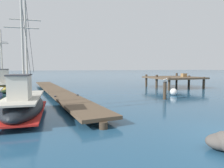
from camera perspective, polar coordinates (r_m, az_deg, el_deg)
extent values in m
cube|color=brown|center=(19.05, -15.91, -1.85)|extent=(3.66, 22.96, 0.16)
cylinder|color=#3D3023|center=(8.19, -2.54, -11.88)|extent=(0.36, 0.36, 0.29)
cylinder|color=#3D3023|center=(12.43, -10.74, -6.22)|extent=(0.36, 0.36, 0.29)
cylinder|color=#3D3023|center=(16.84, -14.63, -3.43)|extent=(0.36, 0.36, 0.29)
cylinder|color=#3D3023|center=(21.33, -16.89, -1.80)|extent=(0.36, 0.36, 0.29)
cylinder|color=#3D3023|center=(25.85, -18.36, -0.73)|extent=(0.36, 0.36, 0.29)
cylinder|color=#3D3023|center=(30.38, -19.39, 0.01)|extent=(0.36, 0.36, 0.29)
cube|color=#333338|center=(14.43, -16.12, -3.42)|extent=(0.14, 0.21, 0.08)
cube|color=#333338|center=(14.76, -9.97, -3.13)|extent=(0.14, 0.21, 0.08)
ellipsoid|color=gold|center=(23.49, -28.97, -0.80)|extent=(2.67, 6.07, 0.95)
cube|color=#B2AD9E|center=(23.45, -29.01, 0.26)|extent=(2.37, 5.46, 0.08)
cube|color=silver|center=(22.53, -28.96, 1.96)|extent=(1.16, 1.62, 1.38)
cube|color=#3D3D42|center=(22.52, -29.03, 3.79)|extent=(1.25, 1.75, 0.06)
cylinder|color=#B2ADA3|center=(23.73, -29.31, 7.02)|extent=(0.11, 0.11, 5.49)
cylinder|color=#B2ADA3|center=(23.83, -29.45, 10.25)|extent=(1.36, 0.33, 0.06)
cylinder|color=#333338|center=(25.22, -29.50, 7.47)|extent=(0.59, 2.80, 4.06)
cylinder|color=#B2ADA3|center=(25.05, -29.47, 7.08)|extent=(0.11, 0.11, 5.68)
cylinder|color=#B2ADA3|center=(25.18, -29.61, 10.58)|extent=(1.36, 0.33, 0.06)
cylinder|color=#333338|center=(26.60, -29.65, 7.51)|extent=(0.61, 2.90, 4.20)
ellipsoid|color=black|center=(10.88, -24.18, -6.04)|extent=(2.29, 5.74, 1.06)
cube|color=#B2AD9E|center=(10.81, -24.26, -3.48)|extent=(2.03, 5.16, 0.08)
cube|color=#B21E19|center=(10.93, -24.14, -7.27)|extent=(2.30, 5.63, 0.08)
cube|color=silver|center=(9.92, -25.10, -0.87)|extent=(0.96, 1.50, 1.07)
cube|color=#3D3D42|center=(9.88, -25.22, 2.39)|extent=(1.03, 1.62, 0.06)
cylinder|color=#B2ADA3|center=(11.05, -24.52, 10.55)|extent=(0.11, 0.11, 5.25)
cylinder|color=#B2ADA3|center=(11.17, -24.66, 14.60)|extent=(1.64, 0.20, 0.06)
cylinder|color=#333338|center=(12.48, -23.53, 11.08)|extent=(0.26, 2.72, 3.89)
cylinder|color=#B2ADA3|center=(12.35, -23.67, 12.07)|extent=(0.11, 0.11, 6.17)
cylinder|color=#B2ADA3|center=(12.52, -23.83, 16.66)|extent=(1.64, 0.20, 0.06)
cylinder|color=#333338|center=(14.03, -22.74, 12.43)|extent=(0.30, 3.20, 4.56)
cube|color=brown|center=(26.01, 17.36, 1.79)|extent=(5.83, 5.93, 0.20)
cylinder|color=#3D3023|center=(22.59, 16.21, 0.02)|extent=(0.28, 0.28, 1.43)
cylinder|color=#3D3023|center=(25.78, 25.05, 0.30)|extent=(0.28, 0.28, 1.41)
cylinder|color=#3D3023|center=(26.76, 9.91, 1.02)|extent=(0.28, 0.28, 1.60)
cylinder|color=#3D3023|center=(29.50, 18.21, 1.34)|extent=(0.28, 0.28, 1.75)
cylinder|color=#3D3023|center=(24.63, 12.79, 0.69)|extent=(0.28, 0.28, 1.63)
cylinder|color=#3D3023|center=(27.60, 21.40, 0.76)|extent=(0.28, 0.28, 1.49)
cube|color=olive|center=(25.85, 20.09, 2.41)|extent=(0.60, 0.49, 0.44)
cylinder|color=#3D3023|center=(16.03, 15.06, -1.83)|extent=(0.26, 0.26, 1.41)
cylinder|color=#28282D|center=(15.97, 15.11, 0.58)|extent=(0.30, 0.30, 0.06)
cylinder|color=gold|center=(15.99, 15.06, 0.82)|extent=(0.01, 0.01, 0.07)
cylinder|color=gold|center=(15.95, 15.16, 0.81)|extent=(0.01, 0.01, 0.07)
ellipsoid|color=white|center=(15.96, 15.12, 1.19)|extent=(0.28, 0.13, 0.13)
ellipsoid|color=silver|center=(16.00, 14.95, 1.23)|extent=(0.24, 0.04, 0.09)
ellipsoid|color=#383838|center=(15.93, 14.63, 1.21)|extent=(0.07, 0.03, 0.04)
ellipsoid|color=silver|center=(15.91, 15.17, 1.21)|extent=(0.24, 0.04, 0.09)
ellipsoid|color=#383838|center=(15.85, 14.83, 1.19)|extent=(0.07, 0.03, 0.04)
cone|color=white|center=(15.88, 14.67, 1.18)|extent=(0.08, 0.07, 0.07)
sphere|color=white|center=(16.02, 15.47, 1.50)|extent=(0.08, 0.08, 0.08)
cone|color=gold|center=(16.05, 15.61, 1.48)|extent=(0.05, 0.02, 0.02)
ellipsoid|color=#504B46|center=(7.05, 29.57, -14.38)|extent=(1.27, 1.14, 0.50)
sphere|color=silver|center=(18.72, 17.42, -2.16)|extent=(0.63, 0.63, 0.63)
torus|color=black|center=(18.69, 17.44, -1.20)|extent=(0.14, 0.02, 0.14)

